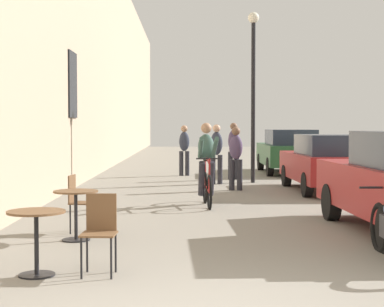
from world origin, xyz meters
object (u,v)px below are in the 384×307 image
object	(u,v)px
parked_car_third	(289,151)
street_lamp	(253,75)
cyclist_on_bicycle	(207,166)
cafe_table_mid	(76,204)
parked_car_second	(327,162)
cafe_chair_mid_toward_street	(79,199)
pedestrian_mid	(216,150)
pedestrian_far	(234,148)
cafe_table_near	(36,229)
pedestrian_near	(236,155)
cafe_chair_near_toward_street	(100,228)
pedestrian_furthest	(184,147)

from	to	relation	value
parked_car_third	street_lamp	bearing A→B (deg)	-114.27
cyclist_on_bicycle	street_lamp	size ratio (longest dim) A/B	0.36
cafe_table_mid	parked_car_second	xyz separation A→B (m)	(5.12, 6.63, 0.22)
cafe_chair_mid_toward_street	parked_car_second	size ratio (longest dim) A/B	0.22
pedestrian_mid	pedestrian_far	size ratio (longest dim) A/B	0.97
cafe_table_mid	street_lamp	world-z (taller)	street_lamp
cyclist_on_bicycle	pedestrian_far	size ratio (longest dim) A/B	1.01
cafe_table_near	pedestrian_near	world-z (taller)	pedestrian_near
cafe_chair_mid_toward_street	pedestrian_mid	distance (m)	8.42
cafe_chair_near_toward_street	pedestrian_far	bearing A→B (deg)	78.76
pedestrian_near	pedestrian_far	xyz separation A→B (m)	(0.20, 3.24, 0.07)
pedestrian_far	pedestrian_furthest	world-z (taller)	pedestrian_far
cafe_table_mid	pedestrian_furthest	size ratio (longest dim) A/B	0.43
cafe_chair_mid_toward_street	pedestrian_near	world-z (taller)	pedestrian_near
cafe_chair_mid_toward_street	pedestrian_furthest	xyz separation A→B (m)	(1.62, 11.02, 0.42)
parked_car_second	cyclist_on_bicycle	bearing A→B (deg)	-139.54
cafe_table_mid	cafe_chair_mid_toward_street	bearing A→B (deg)	96.30
pedestrian_near	parked_car_third	xyz separation A→B (m)	(2.30, 5.77, -0.13)
cafe_table_mid	pedestrian_near	bearing A→B (deg)	67.67
parked_car_third	pedestrian_mid	bearing A→B (deg)	-123.74
cafe_chair_near_toward_street	street_lamp	distance (m)	11.86
cafe_chair_near_toward_street	parked_car_second	xyz separation A→B (m)	(4.50, 8.68, 0.22)
cafe_chair_mid_toward_street	pedestrian_far	bearing A→B (deg)	71.79
cafe_table_mid	pedestrian_far	size ratio (longest dim) A/B	0.41
cafe_chair_near_toward_street	pedestrian_far	size ratio (longest dim) A/B	0.51
cafe_table_mid	cafe_chair_mid_toward_street	world-z (taller)	cafe_chair_mid_toward_street
cyclist_on_bicycle	parked_car_second	size ratio (longest dim) A/B	0.43
cafe_chair_mid_toward_street	parked_car_third	size ratio (longest dim) A/B	0.21
cafe_chair_mid_toward_street	street_lamp	bearing A→B (deg)	66.87
cyclist_on_bicycle	cafe_chair_near_toward_street	bearing A→B (deg)	-103.03
pedestrian_mid	cafe_chair_mid_toward_street	bearing A→B (deg)	-107.54
cafe_table_mid	pedestrian_furthest	bearing A→B (deg)	82.47
cafe_chair_mid_toward_street	cafe_table_near	bearing A→B (deg)	-89.78
cyclist_on_bicycle	parked_car_third	distance (m)	9.32
pedestrian_mid	pedestrian_furthest	xyz separation A→B (m)	(-0.91, 3.00, -0.02)
cafe_table_near	pedestrian_far	distance (m)	12.74
cafe_table_near	cafe_chair_near_toward_street	xyz separation A→B (m)	(0.69, 0.08, -0.00)
pedestrian_far	street_lamp	bearing A→B (deg)	-66.13
cafe_chair_mid_toward_street	street_lamp	distance (m)	9.55
pedestrian_mid	parked_car_third	xyz separation A→B (m)	(2.70, 4.05, -0.16)
pedestrian_near	parked_car_second	world-z (taller)	pedestrian_near
parked_car_third	cafe_chair_mid_toward_street	bearing A→B (deg)	-113.47
parked_car_second	pedestrian_furthest	bearing A→B (deg)	125.13
parked_car_second	pedestrian_far	bearing A→B (deg)	119.84
parked_car_third	cafe_table_near	bearing A→B (deg)	-109.36
cafe_chair_near_toward_street	pedestrian_far	xyz separation A→B (m)	(2.44, 12.27, 0.46)
cafe_chair_mid_toward_street	parked_car_second	xyz separation A→B (m)	(5.20, 5.94, 0.22)
pedestrian_far	pedestrian_furthest	bearing A→B (deg)	135.51
cafe_table_mid	pedestrian_far	xyz separation A→B (m)	(3.06, 10.22, 0.46)
street_lamp	pedestrian_furthest	bearing A→B (deg)	127.82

